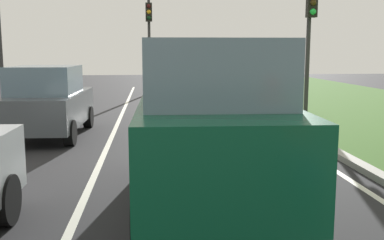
{
  "coord_description": "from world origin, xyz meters",
  "views": [
    {
      "loc": [
        0.29,
        2.94,
        2.14
      ],
      "look_at": [
        0.86,
        9.04,
        1.2
      ],
      "focal_mm": 42.01,
      "sensor_mm": 36.0,
      "label": 1
    }
  ],
  "objects_px": {
    "car_suv_ahead": "(210,122)",
    "traffic_light_near_right": "(310,25)",
    "traffic_light_far_median": "(149,29)",
    "car_hatchback_far": "(48,102)"
  },
  "relations": [
    {
      "from": "traffic_light_near_right",
      "to": "car_hatchback_far",
      "type": "bearing_deg",
      "value": -158.99
    },
    {
      "from": "car_suv_ahead",
      "to": "traffic_light_far_median",
      "type": "xyz_separation_m",
      "value": [
        -0.84,
        16.69,
        2.04
      ]
    },
    {
      "from": "car_suv_ahead",
      "to": "traffic_light_far_median",
      "type": "bearing_deg",
      "value": 94.46
    },
    {
      "from": "car_suv_ahead",
      "to": "traffic_light_near_right",
      "type": "bearing_deg",
      "value": 63.86
    },
    {
      "from": "car_suv_ahead",
      "to": "traffic_light_near_right",
      "type": "height_order",
      "value": "traffic_light_near_right"
    },
    {
      "from": "traffic_light_near_right",
      "to": "traffic_light_far_median",
      "type": "relative_size",
      "value": 0.94
    },
    {
      "from": "car_hatchback_far",
      "to": "traffic_light_near_right",
      "type": "bearing_deg",
      "value": 22.74
    },
    {
      "from": "car_suv_ahead",
      "to": "car_hatchback_far",
      "type": "relative_size",
      "value": 1.21
    },
    {
      "from": "traffic_light_near_right",
      "to": "traffic_light_far_median",
      "type": "bearing_deg",
      "value": 122.02
    },
    {
      "from": "car_hatchback_far",
      "to": "traffic_light_far_median",
      "type": "relative_size",
      "value": 0.78
    }
  ]
}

